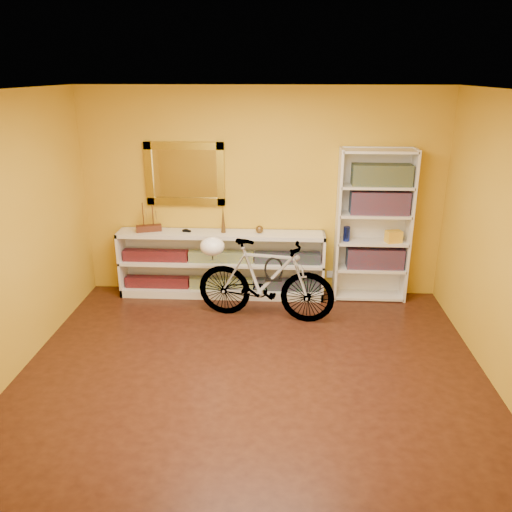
# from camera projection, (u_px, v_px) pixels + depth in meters

# --- Properties ---
(floor) EXTENTS (4.50, 4.00, 0.01)m
(floor) POSITION_uv_depth(u_px,v_px,m) (252.00, 373.00, 4.95)
(floor) COLOR black
(floor) RESTS_ON ground
(ceiling) EXTENTS (4.50, 4.00, 0.01)m
(ceiling) POSITION_uv_depth(u_px,v_px,m) (251.00, 90.00, 4.06)
(ceiling) COLOR silver
(ceiling) RESTS_ON ground
(back_wall) EXTENTS (4.50, 0.01, 2.60)m
(back_wall) POSITION_uv_depth(u_px,v_px,m) (262.00, 194.00, 6.39)
(back_wall) COLOR gold
(back_wall) RESTS_ON ground
(left_wall) EXTENTS (0.01, 4.00, 2.60)m
(left_wall) POSITION_uv_depth(u_px,v_px,m) (3.00, 241.00, 4.62)
(left_wall) COLOR gold
(left_wall) RESTS_ON ground
(gilt_mirror) EXTENTS (0.98, 0.06, 0.78)m
(gilt_mirror) POSITION_uv_depth(u_px,v_px,m) (185.00, 174.00, 6.31)
(gilt_mirror) COLOR olive
(gilt_mirror) RESTS_ON back_wall
(wall_socket) EXTENTS (0.09, 0.02, 0.09)m
(wall_socket) POSITION_uv_depth(u_px,v_px,m) (330.00, 274.00, 6.68)
(wall_socket) COLOR silver
(wall_socket) RESTS_ON back_wall
(console_unit) EXTENTS (2.60, 0.35, 0.85)m
(console_unit) POSITION_uv_depth(u_px,v_px,m) (222.00, 264.00, 6.53)
(console_unit) COLOR silver
(console_unit) RESTS_ON floor
(cd_row_lower) EXTENTS (2.50, 0.13, 0.14)m
(cd_row_lower) POSITION_uv_depth(u_px,v_px,m) (222.00, 283.00, 6.60)
(cd_row_lower) COLOR black
(cd_row_lower) RESTS_ON console_unit
(cd_row_upper) EXTENTS (2.50, 0.13, 0.14)m
(cd_row_upper) POSITION_uv_depth(u_px,v_px,m) (221.00, 257.00, 6.48)
(cd_row_upper) COLOR navy
(cd_row_upper) RESTS_ON console_unit
(model_ship) EXTENTS (0.34, 0.21, 0.37)m
(model_ship) POSITION_uv_depth(u_px,v_px,m) (148.00, 217.00, 6.37)
(model_ship) COLOR #421E12
(model_ship) RESTS_ON console_unit
(toy_car) EXTENTS (0.00, 0.00, 0.00)m
(toy_car) POSITION_uv_depth(u_px,v_px,m) (187.00, 232.00, 6.41)
(toy_car) COLOR black
(toy_car) RESTS_ON console_unit
(bronze_ornament) EXTENTS (0.06, 0.06, 0.35)m
(bronze_ornament) POSITION_uv_depth(u_px,v_px,m) (223.00, 219.00, 6.33)
(bronze_ornament) COLOR brown
(bronze_ornament) RESTS_ON console_unit
(decorative_orb) EXTENTS (0.10, 0.10, 0.10)m
(decorative_orb) POSITION_uv_depth(u_px,v_px,m) (259.00, 229.00, 6.35)
(decorative_orb) COLOR brown
(decorative_orb) RESTS_ON console_unit
(bookcase) EXTENTS (0.90, 0.30, 1.90)m
(bookcase) POSITION_uv_depth(u_px,v_px,m) (373.00, 227.00, 6.28)
(bookcase) COLOR silver
(bookcase) RESTS_ON floor
(book_row_a) EXTENTS (0.70, 0.22, 0.26)m
(book_row_a) POSITION_uv_depth(u_px,v_px,m) (375.00, 258.00, 6.42)
(book_row_a) COLOR maroon
(book_row_a) RESTS_ON bookcase
(book_row_b) EXTENTS (0.70, 0.22, 0.28)m
(book_row_b) POSITION_uv_depth(u_px,v_px,m) (379.00, 202.00, 6.17)
(book_row_b) COLOR maroon
(book_row_b) RESTS_ON bookcase
(book_row_c) EXTENTS (0.70, 0.22, 0.25)m
(book_row_c) POSITION_uv_depth(u_px,v_px,m) (382.00, 175.00, 6.06)
(book_row_c) COLOR navy
(book_row_c) RESTS_ON bookcase
(travel_mug) EXTENTS (0.08, 0.08, 0.18)m
(travel_mug) POSITION_uv_depth(u_px,v_px,m) (347.00, 234.00, 6.31)
(travel_mug) COLOR navy
(travel_mug) RESTS_ON bookcase
(red_tin) EXTENTS (0.17, 0.17, 0.19)m
(red_tin) POSITION_uv_depth(u_px,v_px,m) (360.00, 176.00, 6.11)
(red_tin) COLOR maroon
(red_tin) RESTS_ON bookcase
(yellow_bag) EXTENTS (0.21, 0.17, 0.15)m
(yellow_bag) POSITION_uv_depth(u_px,v_px,m) (394.00, 237.00, 6.27)
(yellow_bag) COLOR yellow
(yellow_bag) RESTS_ON bookcase
(bicycle) EXTENTS (0.68, 1.68, 0.96)m
(bicycle) POSITION_uv_depth(u_px,v_px,m) (265.00, 280.00, 5.89)
(bicycle) COLOR silver
(bicycle) RESTS_ON floor
(helmet) EXTENTS (0.29, 0.27, 0.22)m
(helmet) POSITION_uv_depth(u_px,v_px,m) (212.00, 246.00, 5.89)
(helmet) COLOR white
(helmet) RESTS_ON bicycle
(u_lock) EXTENTS (0.22, 0.02, 0.22)m
(u_lock) POSITION_uv_depth(u_px,v_px,m) (274.00, 269.00, 5.82)
(u_lock) COLOR black
(u_lock) RESTS_ON bicycle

